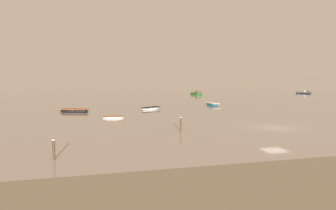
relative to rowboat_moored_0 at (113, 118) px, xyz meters
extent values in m
plane|color=gray|center=(16.26, -12.06, -0.12)|extent=(800.00, 800.00, 0.00)
ellipsoid|color=white|center=(0.00, 0.00, -0.02)|extent=(2.97, 1.40, 0.45)
cube|color=brown|center=(0.00, 0.00, 0.17)|extent=(2.74, 1.34, 0.06)
cube|color=brown|center=(0.00, 0.00, 0.10)|extent=(0.31, 0.90, 0.05)
cube|color=#23602D|center=(28.10, 45.32, 0.08)|extent=(2.33, 4.35, 0.81)
cone|color=#23602D|center=(28.43, 43.19, 0.08)|extent=(1.81, 1.53, 1.63)
cube|color=brown|center=(28.11, 45.28, 0.39)|extent=(2.38, 4.44, 0.09)
cube|color=brown|center=(28.25, 44.35, 0.80)|extent=(1.42, 1.18, 0.63)
cube|color=#384751|center=(28.33, 43.86, 0.85)|extent=(1.25, 0.41, 0.50)
cube|color=black|center=(27.79, 47.32, 0.20)|extent=(0.36, 0.30, 0.58)
cube|color=black|center=(61.32, 42.43, 0.06)|extent=(3.60, 3.87, 0.74)
cone|color=black|center=(62.58, 40.93, 0.06)|extent=(1.88, 1.85, 1.48)
cube|color=silver|center=(61.35, 42.39, 0.34)|extent=(3.68, 3.95, 0.08)
cube|color=silver|center=(61.69, 41.99, 0.63)|extent=(0.59, 0.57, 0.41)
cube|color=black|center=(60.14, 43.83, 0.17)|extent=(0.37, 0.37, 0.52)
ellipsoid|color=black|center=(-5.06, 8.95, 0.04)|extent=(4.79, 3.22, 0.72)
cube|color=brown|center=(-5.06, 8.95, 0.34)|extent=(4.44, 3.04, 0.10)
cube|color=brown|center=(-5.06, 8.95, 0.24)|extent=(0.81, 1.40, 0.07)
ellipsoid|color=white|center=(7.17, 9.87, 0.01)|extent=(3.83, 3.09, 0.59)
cube|color=black|center=(7.17, 9.87, 0.26)|extent=(3.57, 2.91, 0.08)
cube|color=black|center=(7.17, 9.87, 0.17)|extent=(0.82, 1.09, 0.06)
ellipsoid|color=#197084|center=(19.83, 14.06, 0.03)|extent=(1.57, 4.33, 0.68)
cube|color=silver|center=(19.83, 14.06, 0.32)|extent=(1.53, 3.99, 0.09)
cube|color=silver|center=(19.83, 14.06, 0.22)|extent=(1.33, 0.30, 0.07)
cylinder|color=#4A3323|center=(-6.00, -19.98, 0.51)|extent=(0.18, 0.18, 1.59)
cylinder|color=silver|center=(-6.00, -19.98, 1.25)|extent=(0.22, 0.22, 0.08)
cylinder|color=#533323|center=(5.60, -11.74, 0.56)|extent=(0.18, 0.18, 1.70)
cylinder|color=silver|center=(5.60, -11.74, 1.35)|extent=(0.22, 0.22, 0.08)
camera|label=1|loc=(-4.23, -43.22, 5.65)|focal=35.23mm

